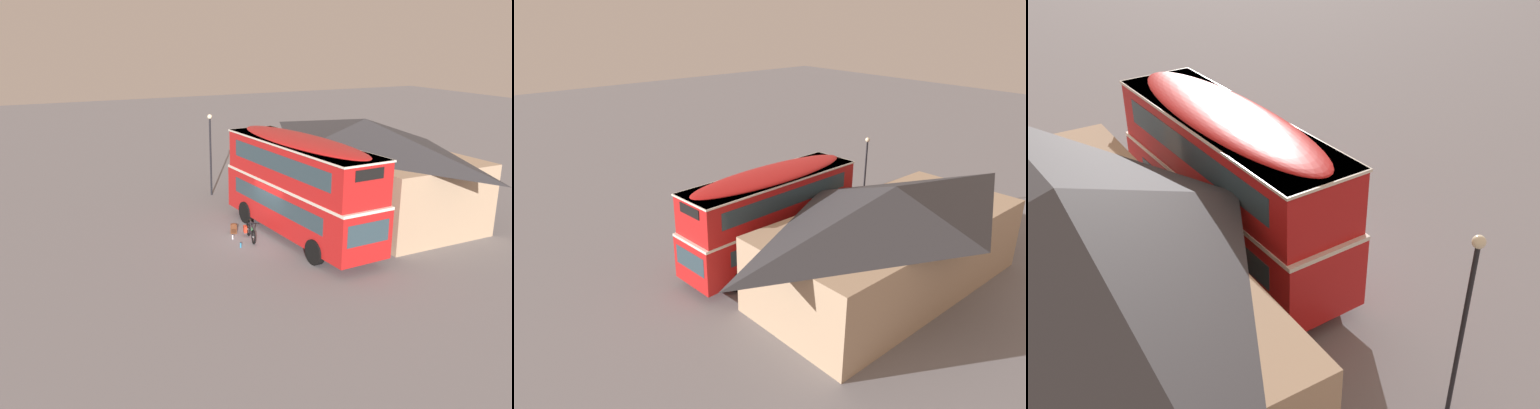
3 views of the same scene
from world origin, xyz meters
The scene contains 8 objects.
ground_plane centered at (0.00, 0.00, 0.00)m, with size 120.00×120.00×0.00m, color slate.
double_decker_bus centered at (0.64, 1.50, 2.64)m, with size 9.98×3.12×4.79m.
touring_bicycle centered at (-0.05, -0.70, 0.37)m, with size 1.75×0.56×1.01m.
backpack_on_ground centered at (-1.13, -1.08, 0.26)m, with size 0.36×0.38×0.51m.
water_bottle_blue_sports centered at (0.71, -1.52, 0.12)m, with size 0.07×0.07×0.26m.
water_bottle_clear_plastic centered at (-0.42, -1.44, 0.11)m, with size 0.08×0.08×0.24m.
pub_building centered at (-1.87, 6.85, 2.52)m, with size 13.39×6.52×4.93m.
street_lamp centered at (-7.81, 0.33, 2.96)m, with size 0.28×0.28×4.81m.
Camera 2 is at (14.87, 18.56, 12.15)m, focal length 34.36 mm.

